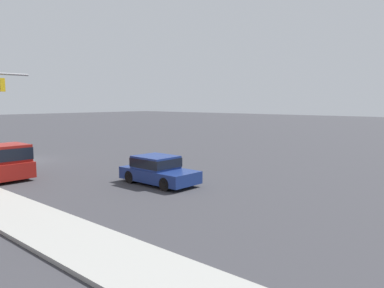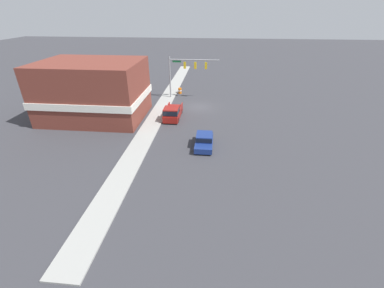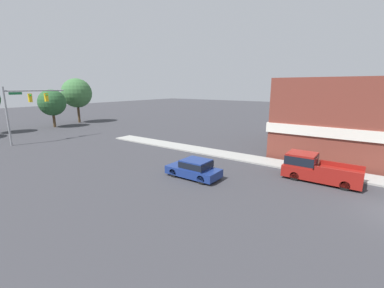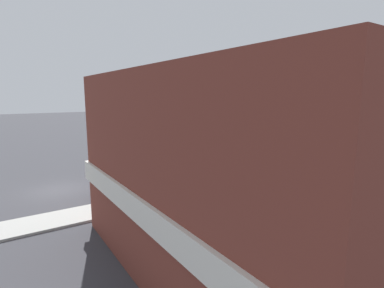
# 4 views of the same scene
# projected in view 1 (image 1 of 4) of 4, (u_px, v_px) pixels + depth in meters

# --- Properties ---
(ground_plane) EXTENTS (200.00, 200.00, 0.00)m
(ground_plane) POSITION_uv_depth(u_px,v_px,m) (19.00, 161.00, 26.65)
(ground_plane) COLOR #38383D
(car_lead) EXTENTS (1.92, 4.21, 1.45)m
(car_lead) POSITION_uv_depth(u_px,v_px,m) (158.00, 169.00, 19.28)
(car_lead) COLOR black
(car_lead) RESTS_ON ground
(pickup_truck_parked) EXTENTS (2.06, 5.30, 1.95)m
(pickup_truck_parked) POSITION_uv_depth(u_px,v_px,m) (0.00, 161.00, 20.66)
(pickup_truck_parked) COLOR black
(pickup_truck_parked) RESTS_ON ground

